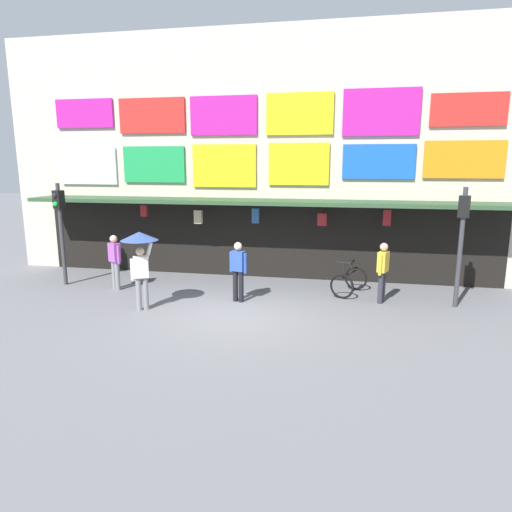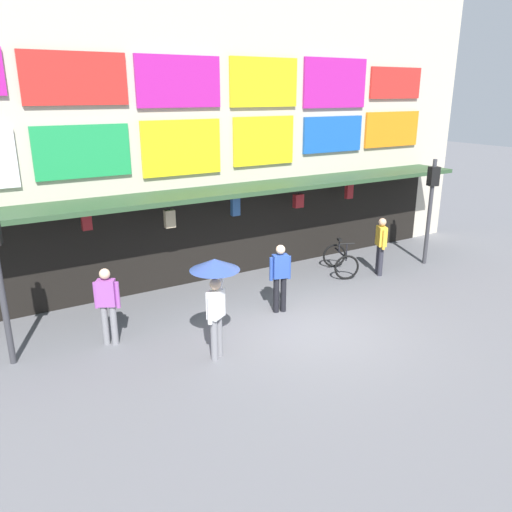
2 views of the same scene
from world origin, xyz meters
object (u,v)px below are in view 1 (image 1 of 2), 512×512
Objects in this scene: pedestrian_in_black at (115,259)px; traffic_light_far at (462,228)px; traffic_light_near at (60,218)px; pedestrian_with_umbrella at (140,249)px; pedestrian_in_white at (238,268)px; pedestrian_in_red at (383,269)px; bicycle_parked at (349,281)px.

traffic_light_far is at bearing 1.30° from pedestrian_in_black.
traffic_light_near is 1.90× the size of pedestrian_in_black.
traffic_light_far is 1.54× the size of pedestrian_with_umbrella.
traffic_light_far is (11.67, 0.02, 0.00)m from traffic_light_near.
traffic_light_far is 1.90× the size of pedestrian_in_white.
pedestrian_with_umbrella is 2.45m from pedestrian_in_black.
pedestrian_in_red is at bearing 0.02° from traffic_light_near.
traffic_light_near is at bearing -175.60° from bicycle_parked.
pedestrian_in_red and pedestrian_in_black have the same top height.
pedestrian_in_red is 6.53m from pedestrian_with_umbrella.
pedestrian_in_white is at bearing -6.77° from pedestrian_in_black.
pedestrian_in_black is (-7.86, -0.21, 0.00)m from pedestrian_in_red.
pedestrian_in_red is (9.73, 0.00, -1.19)m from traffic_light_near.
traffic_light_far is at bearing 6.75° from pedestrian_in_white.
bicycle_parked is at bearing 24.08° from pedestrian_in_white.
pedestrian_with_umbrella reaches higher than bicycle_parked.
pedestrian_in_white is (-3.03, -1.35, 0.55)m from bicycle_parked.
pedestrian_with_umbrella is (3.52, -1.87, -0.50)m from traffic_light_near.
pedestrian_in_black is (-1.65, 1.67, -0.69)m from pedestrian_with_umbrella.
pedestrian_in_red is at bearing 16.80° from pedestrian_with_umbrella.
traffic_light_near is at bearing -179.98° from pedestrian_in_red.
traffic_light_far is at bearing 0.09° from traffic_light_near.
pedestrian_with_umbrella is (-5.33, -2.55, 1.25)m from bicycle_parked.
pedestrian_in_black is (-6.98, -0.88, 0.55)m from bicycle_parked.
pedestrian_in_white is at bearing -6.60° from traffic_light_near.
pedestrian_in_red is 0.81× the size of pedestrian_with_umbrella.
bicycle_parked is 1.24m from pedestrian_in_red.
traffic_light_far is 8.38m from pedestrian_with_umbrella.
pedestrian_in_red is (-1.94, -0.02, -1.19)m from traffic_light_far.
traffic_light_far reaches higher than pedestrian_in_black.
pedestrian_with_umbrella is 1.24× the size of pedestrian_in_white.
traffic_light_far is 3.38m from bicycle_parked.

